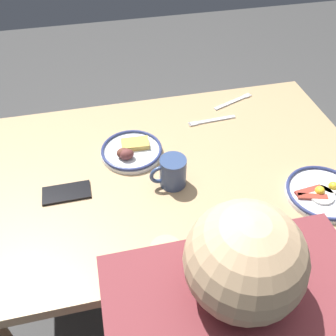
% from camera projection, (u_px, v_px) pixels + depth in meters
% --- Properties ---
extents(ground_plane, '(6.00, 6.00, 0.00)m').
position_uv_depth(ground_plane, '(164.00, 283.00, 1.73)').
color(ground_plane, '#424140').
extents(dining_table, '(1.34, 0.81, 0.74)m').
position_uv_depth(dining_table, '(163.00, 194.00, 1.30)').
color(dining_table, tan).
rests_on(dining_table, ground_plane).
extents(plate_near_main, '(0.21, 0.21, 0.05)m').
position_uv_depth(plate_near_main, '(131.00, 151.00, 1.26)').
color(plate_near_main, white).
rests_on(plate_near_main, dining_table).
extents(plate_center_pancakes, '(0.22, 0.22, 0.04)m').
position_uv_depth(plate_center_pancakes, '(323.00, 193.00, 1.12)').
color(plate_center_pancakes, white).
rests_on(plate_center_pancakes, dining_table).
extents(coffee_mug, '(0.12, 0.08, 0.10)m').
position_uv_depth(coffee_mug, '(172.00, 172.00, 1.14)').
color(coffee_mug, '#334772').
rests_on(coffee_mug, dining_table).
extents(cell_phone, '(0.14, 0.07, 0.01)m').
position_uv_depth(cell_phone, '(67.00, 193.00, 1.14)').
color(cell_phone, black).
rests_on(cell_phone, dining_table).
extents(fork_near, '(0.18, 0.03, 0.01)m').
position_uv_depth(fork_near, '(212.00, 120.00, 1.40)').
color(fork_near, silver).
rests_on(fork_near, dining_table).
extents(fork_far, '(0.18, 0.08, 0.01)m').
position_uv_depth(fork_far, '(233.00, 102.00, 1.49)').
color(fork_far, silver).
rests_on(fork_far, dining_table).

